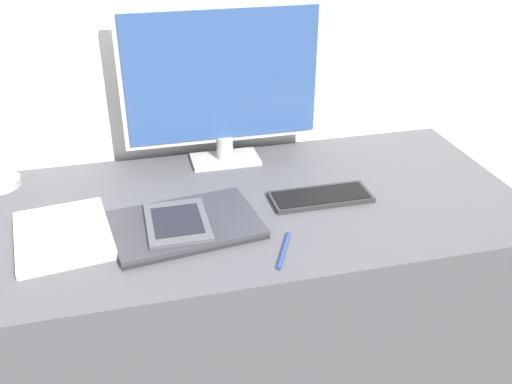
% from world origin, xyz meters
% --- Properties ---
extents(desk, '(1.46, 0.68, 0.74)m').
position_xyz_m(desk, '(0.00, 0.19, 0.37)').
color(desk, '#4C4C51').
rests_on(desk, ground_plane).
extents(monitor, '(0.57, 0.11, 0.45)m').
position_xyz_m(monitor, '(0.01, 0.45, 0.98)').
color(monitor, '#B7B7BC').
rests_on(monitor, desk).
extents(keyboard, '(0.26, 0.11, 0.01)m').
position_xyz_m(keyboard, '(0.21, 0.17, 0.75)').
color(keyboard, '#282828').
rests_on(keyboard, desk).
extents(laptop, '(0.37, 0.28, 0.02)m').
position_xyz_m(laptop, '(-0.16, 0.11, 0.75)').
color(laptop, '#232328').
rests_on(laptop, desk).
extents(ereader, '(0.15, 0.19, 0.01)m').
position_xyz_m(ereader, '(-0.18, 0.10, 0.77)').
color(ereader, '#4C4C51').
rests_on(ereader, laptop).
extents(notebook, '(0.24, 0.29, 0.02)m').
position_xyz_m(notebook, '(-0.44, 0.14, 0.75)').
color(notebook, silver).
rests_on(notebook, desk).
extents(pen, '(0.07, 0.13, 0.01)m').
position_xyz_m(pen, '(0.04, -0.04, 0.75)').
color(pen, navy).
rests_on(pen, desk).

